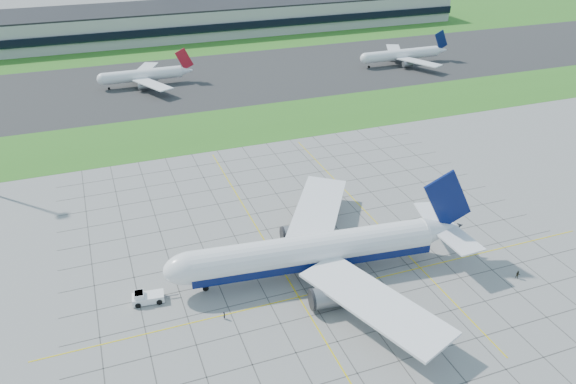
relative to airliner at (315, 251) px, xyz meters
name	(u,v)px	position (x,y,z in m)	size (l,w,h in m)	color
ground	(340,280)	(4.09, -4.14, -5.69)	(1400.00, 1400.00, 0.00)	gray
grass_median	(227,127)	(4.09, 85.86, -5.67)	(700.00, 35.00, 0.04)	#306D1F
asphalt_taxiway	(194,81)	(4.09, 140.86, -5.66)	(700.00, 75.00, 0.04)	#383838
grass_far	(154,27)	(4.09, 250.86, -5.67)	(700.00, 145.00, 0.04)	#306D1F
apron_markings	(321,251)	(4.51, 6.95, -5.67)	(120.00, 130.00, 0.03)	#474744
terminal	(231,16)	(44.09, 225.73, 2.21)	(260.00, 43.00, 15.80)	#B7B7B2
airliner	(315,251)	(0.00, 0.00, 0.00)	(66.04, 66.61, 20.80)	white
pushback_tug	(146,297)	(-34.44, 2.95, -4.58)	(9.05, 3.67, 2.49)	white
crew_near	(224,315)	(-21.39, -7.20, -4.86)	(0.61, 0.40, 1.66)	black
crew_far	(518,275)	(39.00, -16.44, -4.74)	(0.92, 0.72, 1.90)	black
distant_jet_1	(144,75)	(-15.71, 141.57, -1.20)	(36.77, 42.66, 14.08)	white
distant_jet_2	(403,54)	(99.32, 132.65, -1.20)	(42.60, 42.66, 14.08)	white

